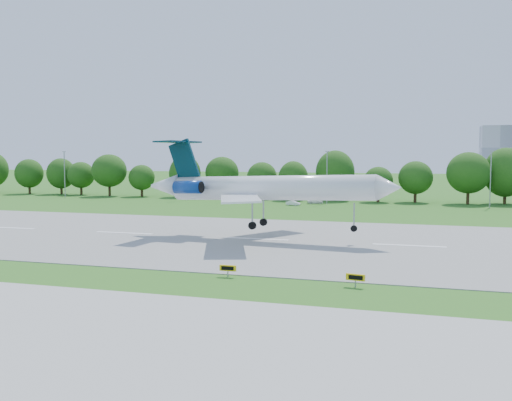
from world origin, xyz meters
name	(u,v)px	position (x,y,z in m)	size (l,w,h in m)	color
ground	(400,293)	(0.00, 0.00, 0.00)	(600.00, 600.00, 0.00)	#2C671B
runway	(409,246)	(0.00, 25.00, 0.04)	(400.00, 45.00, 0.08)	gray
taxiway	(385,371)	(0.00, -18.00, 0.04)	(400.00, 23.00, 0.08)	#ADADA8
tree_line	(418,177)	(0.00, 92.00, 6.19)	(288.40, 8.40, 10.40)	#382314
light_poles	(405,177)	(-2.50, 82.00, 6.34)	(175.90, 0.25, 12.19)	gray
airliner	(259,187)	(-19.68, 25.16, 7.10)	(35.67, 25.92, 12.11)	white
taxi_sign_left	(228,268)	(-15.79, 1.63, 0.84)	(1.62, 0.23, 1.14)	gray
taxi_sign_centre	(355,278)	(-3.81, 0.88, 0.87)	(1.68, 0.44, 1.18)	gray
service_vehicle_a	(293,203)	(-26.59, 76.07, 0.53)	(1.13, 3.24, 1.07)	white
service_vehicle_b	(315,201)	(-22.58, 81.38, 0.63)	(1.48, 3.68, 1.25)	white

